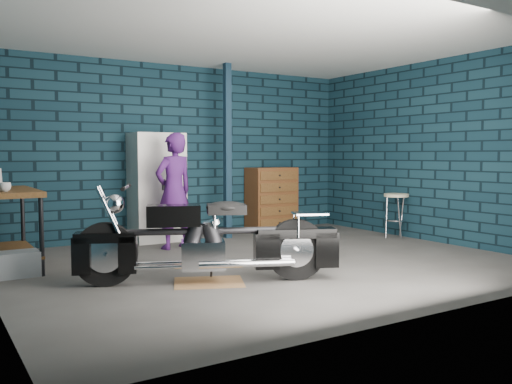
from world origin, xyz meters
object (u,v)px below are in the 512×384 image
at_px(storage_bin, 18,264).
at_px(tool_chest, 272,199).
at_px(workbench, 8,229).
at_px(person, 174,191).
at_px(motorcycle, 209,234).
at_px(shop_stool, 396,216).
at_px(locker, 157,187).

relative_size(storage_bin, tool_chest, 0.40).
distance_m(workbench, tool_chest, 4.35).
bearing_deg(person, tool_chest, -173.38).
bearing_deg(person, workbench, -6.42).
distance_m(storage_bin, tool_chest, 4.49).
distance_m(motorcycle, storage_bin, 2.12).
bearing_deg(tool_chest, motorcycle, -133.18).
xyz_separation_m(workbench, storage_bin, (0.02, -0.50, -0.32)).
bearing_deg(tool_chest, storage_bin, -161.02).
distance_m(workbench, shop_stool, 5.51).
bearing_deg(person, storage_bin, 6.45).
distance_m(motorcycle, locker, 2.85).
bearing_deg(storage_bin, locker, 33.99).
xyz_separation_m(workbench, motorcycle, (1.63, -1.83, 0.05)).
xyz_separation_m(person, shop_stool, (3.32, -0.95, -0.45)).
bearing_deg(tool_chest, person, -160.93).
xyz_separation_m(storage_bin, tool_chest, (4.23, 1.45, 0.41)).
height_order(motorcycle, locker, locker).
xyz_separation_m(person, tool_chest, (2.10, 0.73, -0.26)).
relative_size(motorcycle, locker, 1.40).
relative_size(workbench, shop_stool, 2.02).
xyz_separation_m(workbench, person, (2.14, 0.23, 0.35)).
bearing_deg(storage_bin, person, 18.90).
distance_m(locker, tool_chest, 2.09).
relative_size(locker, tool_chest, 1.50).
relative_size(person, tool_chest, 1.48).
relative_size(motorcycle, tool_chest, 2.10).
relative_size(tool_chest, shop_stool, 1.56).
height_order(motorcycle, tool_chest, tool_chest).
xyz_separation_m(motorcycle, shop_stool, (3.83, 1.11, -0.15)).
xyz_separation_m(storage_bin, locker, (2.16, 1.45, 0.68)).
xyz_separation_m(tool_chest, shop_stool, (1.21, -1.67, -0.19)).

